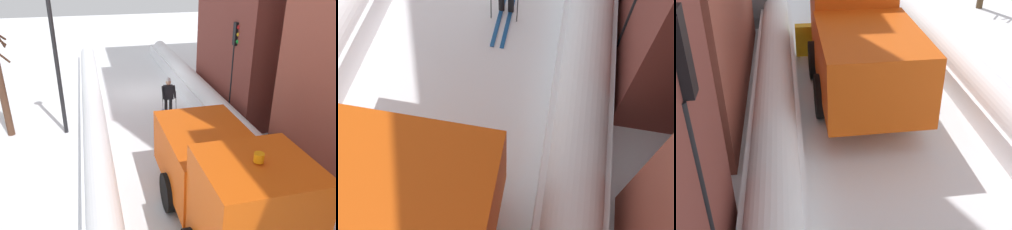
# 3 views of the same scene
# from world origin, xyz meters

# --- Properties ---
(ground_plane) EXTENTS (80.00, 80.00, 0.00)m
(ground_plane) POSITION_xyz_m (0.00, 10.00, 0.00)
(ground_plane) COLOR white
(snowbank_left) EXTENTS (1.10, 36.00, 1.20)m
(snowbank_left) POSITION_xyz_m (-2.58, 10.00, 0.55)
(snowbank_left) COLOR white
(snowbank_left) RESTS_ON ground
(snowbank_right) EXTENTS (1.10, 36.00, 1.06)m
(snowbank_right) POSITION_xyz_m (2.58, 10.00, 0.47)
(snowbank_right) COLOR white
(snowbank_right) RESTS_ON ground
(plow_truck) EXTENTS (3.20, 5.98, 3.12)m
(plow_truck) POSITION_xyz_m (-0.36, 10.38, 1.48)
(plow_truck) COLOR #DB510F
(plow_truck) RESTS_ON ground
(traffic_light_pole) EXTENTS (0.28, 0.42, 4.24)m
(traffic_light_pole) POSITION_xyz_m (-3.25, 4.23, 2.98)
(traffic_light_pole) COLOR black
(traffic_light_pole) RESTS_ON ground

